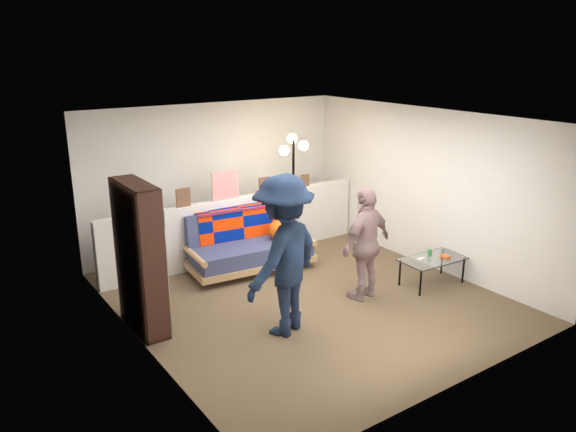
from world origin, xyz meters
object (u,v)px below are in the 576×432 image
Objects in this scene: bookshelf at (140,263)px; floor_lamp at (293,171)px; futon_sofa at (250,245)px; person_left at (284,256)px; person_right at (366,244)px; coffee_table at (433,260)px.

floor_lamp is (2.93, 1.05, 0.54)m from bookshelf.
person_left reaches higher than futon_sofa.
person_left reaches higher than person_right.
person_right is (1.41, 0.15, -0.19)m from person_left.
bookshelf is 1.17× the size of person_right.
person_right is (2.75, -0.87, -0.07)m from bookshelf.
coffee_table is at bearing -15.84° from bookshelf.
futon_sofa is at bearing 132.80° from coffee_table.
coffee_table is (1.82, -1.97, -0.01)m from futon_sofa.
bookshelf is 3.15m from floor_lamp.
floor_lamp is (0.92, 0.17, 1.01)m from futon_sofa.
floor_lamp is 1.27× the size of person_right.
person_left is (1.34, -1.01, 0.11)m from bookshelf.
coffee_table is at bearing -47.20° from futon_sofa.
floor_lamp is (-0.91, 2.14, 1.02)m from coffee_table.
coffee_table is 1.18m from person_right.
coffee_table is 0.49× the size of floor_lamp.
bookshelf reaches higher than futon_sofa.
floor_lamp is 2.02m from person_right.
futon_sofa is 2.68m from coffee_table.
floor_lamp reaches higher than person_left.
floor_lamp is at bearing -105.06° from person_right.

